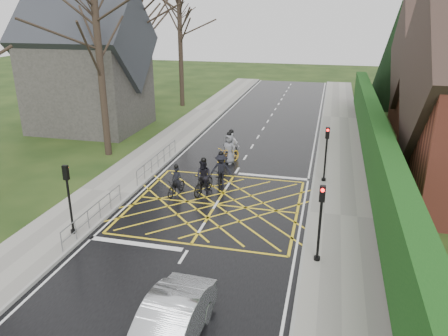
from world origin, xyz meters
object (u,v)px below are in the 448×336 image
at_px(cyclist_lead, 229,153).
at_px(car, 168,327).
at_px(cyclist_back, 204,180).
at_px(cyclist_mid, 221,173).
at_px(cyclist_front, 231,150).
at_px(cyclist_rear, 176,185).

relative_size(cyclist_lead, car, 0.51).
height_order(cyclist_back, cyclist_mid, cyclist_back).
bearing_deg(cyclist_mid, cyclist_back, -123.26).
height_order(cyclist_mid, car, cyclist_mid).
bearing_deg(cyclist_front, car, -71.26).
xyz_separation_m(cyclist_mid, cyclist_lead, (-0.37, 3.50, 0.00)).
bearing_deg(cyclist_back, cyclist_rear, -150.40).
bearing_deg(cyclist_lead, cyclist_mid, -59.72).
distance_m(cyclist_front, car, 16.37).
relative_size(cyclist_rear, cyclist_back, 0.85).
bearing_deg(cyclist_back, cyclist_front, 100.10).
bearing_deg(cyclist_back, car, -66.27).
relative_size(cyclist_back, cyclist_front, 0.95).
height_order(cyclist_rear, cyclist_mid, cyclist_mid).
relative_size(cyclist_rear, cyclist_front, 0.81).
distance_m(cyclist_lead, car, 15.92).
relative_size(cyclist_rear, cyclist_mid, 0.84).
relative_size(cyclist_rear, cyclist_lead, 0.79).
xyz_separation_m(cyclist_rear, car, (3.52, -10.50, 0.20)).
xyz_separation_m(cyclist_back, cyclist_mid, (0.57, 1.37, -0.04)).
bearing_deg(car, cyclist_front, 99.33).
height_order(cyclist_rear, cyclist_lead, cyclist_lead).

